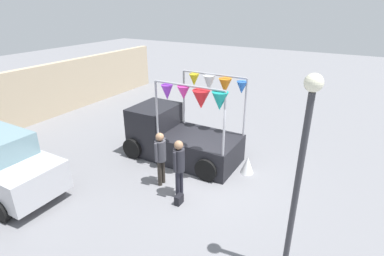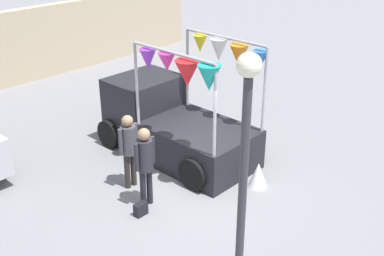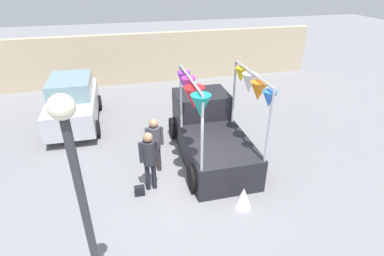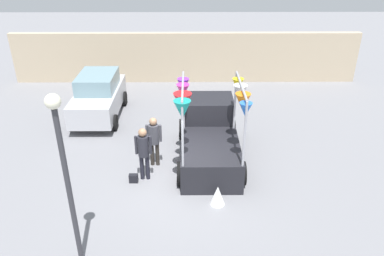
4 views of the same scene
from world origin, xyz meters
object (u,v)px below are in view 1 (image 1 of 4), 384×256
vendor_truck (177,134)px  parked_car (0,164)px  person_customer (179,163)px  person_vendor (160,154)px  folded_kite_bundle_white (247,165)px  street_lamp (302,157)px  handbag (179,199)px

vendor_truck → parked_car: 5.62m
parked_car → person_customer: bearing=-62.9°
person_vendor → folded_kite_bundle_white: size_ratio=2.94×
parked_car → street_lamp: street_lamp is taller
street_lamp → person_customer: bearing=70.7°
person_vendor → folded_kite_bundle_white: person_vendor is taller
folded_kite_bundle_white → person_customer: bearing=149.8°
vendor_truck → person_vendor: vendor_truck is taller
person_vendor → handbag: 1.51m
vendor_truck → handbag: vendor_truck is taller
person_customer → handbag: person_customer is taller
vendor_truck → folded_kite_bundle_white: bearing=-87.0°
person_customer → folded_kite_bundle_white: bearing=-30.2°
person_customer → folded_kite_bundle_white: size_ratio=3.01×
person_customer → parked_car: bearing=117.1°
street_lamp → folded_kite_bundle_white: bearing=31.5°
person_vendor → street_lamp: bearing=-108.9°
person_customer → person_vendor: bearing=73.0°
handbag → folded_kite_bundle_white: size_ratio=0.47×
vendor_truck → handbag: (-2.44, -1.59, -0.75)m
street_lamp → folded_kite_bundle_white: 4.71m
parked_car → person_vendor: size_ratio=2.27×
vendor_truck → handbag: 3.01m
person_vendor → folded_kite_bundle_white: (1.98, -2.13, -0.77)m
handbag → folded_kite_bundle_white: folded_kite_bundle_white is taller
person_vendor → folded_kite_bundle_white: 3.01m
parked_car → folded_kite_bundle_white: 7.65m
vendor_truck → person_vendor: size_ratio=2.31×
vendor_truck → street_lamp: 6.10m
handbag → street_lamp: 4.23m
person_vendor → street_lamp: (-1.44, -4.22, 1.70)m
parked_car → person_customer: parked_car is taller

